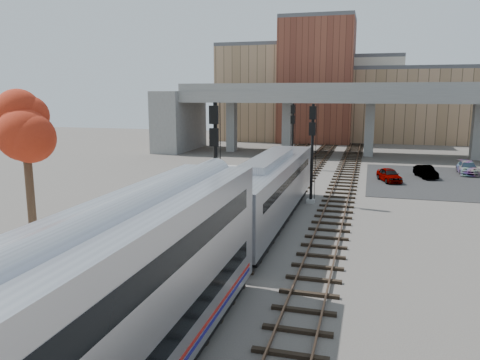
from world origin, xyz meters
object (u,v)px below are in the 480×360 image
at_px(tree, 25,126).
at_px(car_c, 467,168).
at_px(signal_mast_far, 293,136).
at_px(car_b, 426,172).
at_px(signal_mast_near, 215,171).
at_px(locomotive, 268,188).
at_px(signal_mast_mid, 312,154).
at_px(car_a, 389,175).

bearing_deg(tree, car_c, 48.98).
bearing_deg(car_c, signal_mast_far, -175.97).
xyz_separation_m(tree, car_b, (22.91, 27.96, -5.93)).
relative_size(signal_mast_near, signal_mast_far, 1.09).
relative_size(signal_mast_near, car_c, 1.76).
height_order(locomotive, car_c, locomotive).
bearing_deg(car_b, signal_mast_mid, -139.85).
bearing_deg(signal_mast_near, locomotive, 63.69).
bearing_deg(locomotive, signal_mast_mid, 72.07).
xyz_separation_m(tree, car_a, (19.38, 24.87, -5.90)).
relative_size(tree, car_b, 2.44).
height_order(locomotive, signal_mast_far, signal_mast_far).
relative_size(signal_mast_far, tree, 0.80).
height_order(signal_mast_far, tree, tree).
bearing_deg(signal_mast_far, locomotive, -84.67).
bearing_deg(car_a, signal_mast_far, 132.78).
distance_m(signal_mast_far, tree, 32.05).
relative_size(car_a, car_b, 1.02).
height_order(locomotive, car_b, locomotive).
relative_size(signal_mast_mid, car_c, 1.70).
bearing_deg(signal_mast_far, tree, -106.82).
bearing_deg(signal_mast_near, signal_mast_mid, 68.54).
xyz_separation_m(signal_mast_far, car_a, (10.15, -5.67, -2.88)).
distance_m(locomotive, car_b, 23.12).
bearing_deg(signal_mast_near, car_c, 56.81).
height_order(signal_mast_far, car_b, signal_mast_far).
xyz_separation_m(locomotive, car_c, (15.95, 23.34, -1.60)).
bearing_deg(signal_mast_mid, locomotive, -107.93).
distance_m(tree, car_c, 41.97).
height_order(signal_mast_near, tree, tree).
distance_m(signal_mast_mid, signal_mast_far, 16.85).
bearing_deg(signal_mast_mid, tree, -133.20).
bearing_deg(tree, locomotive, 35.28).
height_order(signal_mast_near, car_a, signal_mast_near).
distance_m(signal_mast_near, car_c, 33.13).
xyz_separation_m(signal_mast_mid, car_a, (6.05, 10.67, -3.11)).
relative_size(car_a, car_c, 0.84).
bearing_deg(signal_mast_mid, car_c, 50.89).
bearing_deg(tree, car_a, 52.07).
distance_m(signal_mast_mid, car_b, 17.06).
height_order(car_a, car_c, car_c).
xyz_separation_m(locomotive, signal_mast_mid, (2.00, 6.18, 1.51)).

